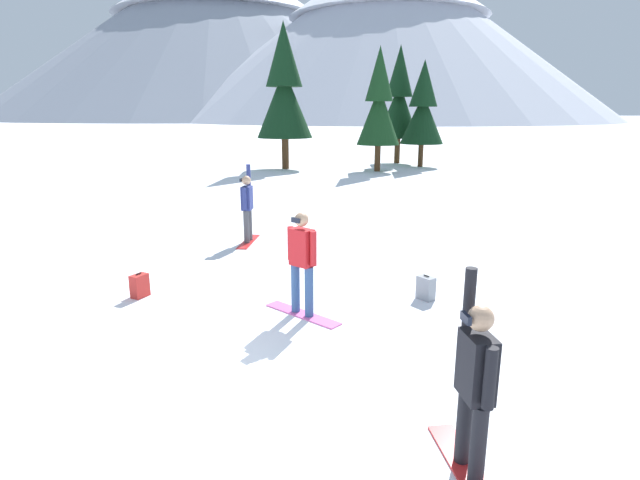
{
  "coord_description": "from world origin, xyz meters",
  "views": [
    {
      "loc": [
        3.36,
        -5.57,
        3.43
      ],
      "look_at": [
        0.87,
        3.54,
        1.0
      ],
      "focal_mm": 28.34,
      "sensor_mm": 36.0,
      "label": 1
    }
  ],
  "objects_px": {
    "snowboarder_midground": "(302,262)",
    "backpack_red": "(139,286)",
    "backpack_grey": "(426,288)",
    "pine_tree_tall": "(379,104)",
    "pine_tree_slender": "(399,100)",
    "pine_tree_leaning": "(423,109)",
    "snowboarder_background": "(247,206)",
    "pine_tree_young": "(284,90)",
    "snowboarder_foreground": "(475,385)"
  },
  "relations": [
    {
      "from": "snowboarder_midground",
      "to": "backpack_grey",
      "type": "height_order",
      "value": "snowboarder_midground"
    },
    {
      "from": "pine_tree_slender",
      "to": "pine_tree_leaning",
      "type": "bearing_deg",
      "value": -47.41
    },
    {
      "from": "backpack_grey",
      "to": "pine_tree_tall",
      "type": "bearing_deg",
      "value": 101.51
    },
    {
      "from": "backpack_grey",
      "to": "backpack_red",
      "type": "bearing_deg",
      "value": -166.09
    },
    {
      "from": "snowboarder_foreground",
      "to": "snowboarder_midground",
      "type": "distance_m",
      "value": 4.31
    },
    {
      "from": "snowboarder_background",
      "to": "pine_tree_young",
      "type": "relative_size",
      "value": 0.24
    },
    {
      "from": "snowboarder_background",
      "to": "backpack_red",
      "type": "height_order",
      "value": "snowboarder_background"
    },
    {
      "from": "backpack_grey",
      "to": "pine_tree_tall",
      "type": "xyz_separation_m",
      "value": [
        -4.12,
        20.24,
        3.56
      ]
    },
    {
      "from": "snowboarder_foreground",
      "to": "snowboarder_background",
      "type": "height_order",
      "value": "snowboarder_background"
    },
    {
      "from": "snowboarder_foreground",
      "to": "pine_tree_leaning",
      "type": "relative_size",
      "value": 0.31
    },
    {
      "from": "snowboarder_foreground",
      "to": "pine_tree_tall",
      "type": "relative_size",
      "value": 0.29
    },
    {
      "from": "pine_tree_slender",
      "to": "pine_tree_leaning",
      "type": "distance_m",
      "value": 2.58
    },
    {
      "from": "snowboarder_foreground",
      "to": "pine_tree_leaning",
      "type": "bearing_deg",
      "value": 95.29
    },
    {
      "from": "backpack_red",
      "to": "pine_tree_tall",
      "type": "height_order",
      "value": "pine_tree_tall"
    },
    {
      "from": "snowboarder_midground",
      "to": "pine_tree_leaning",
      "type": "bearing_deg",
      "value": 89.75
    },
    {
      "from": "backpack_grey",
      "to": "pine_tree_tall",
      "type": "relative_size",
      "value": 0.07
    },
    {
      "from": "snowboarder_midground",
      "to": "pine_tree_tall",
      "type": "height_order",
      "value": "pine_tree_tall"
    },
    {
      "from": "snowboarder_background",
      "to": "pine_tree_slender",
      "type": "height_order",
      "value": "pine_tree_slender"
    },
    {
      "from": "backpack_red",
      "to": "backpack_grey",
      "type": "bearing_deg",
      "value": 13.91
    },
    {
      "from": "backpack_red",
      "to": "pine_tree_leaning",
      "type": "xyz_separation_m",
      "value": [
        3.34,
        24.84,
        3.3
      ]
    },
    {
      "from": "backpack_red",
      "to": "pine_tree_young",
      "type": "height_order",
      "value": "pine_tree_young"
    },
    {
      "from": "pine_tree_tall",
      "to": "backpack_grey",
      "type": "bearing_deg",
      "value": -78.49
    },
    {
      "from": "snowboarder_midground",
      "to": "pine_tree_leaning",
      "type": "relative_size",
      "value": 0.28
    },
    {
      "from": "snowboarder_background",
      "to": "pine_tree_slender",
      "type": "xyz_separation_m",
      "value": [
        1.28,
        22.33,
        3.14
      ]
    },
    {
      "from": "snowboarder_foreground",
      "to": "pine_tree_slender",
      "type": "height_order",
      "value": "pine_tree_slender"
    },
    {
      "from": "pine_tree_young",
      "to": "pine_tree_leaning",
      "type": "distance_m",
      "value": 8.61
    },
    {
      "from": "snowboarder_midground",
      "to": "pine_tree_slender",
      "type": "xyz_separation_m",
      "value": [
        -1.59,
        26.72,
        3.16
      ]
    },
    {
      "from": "snowboarder_midground",
      "to": "pine_tree_leaning",
      "type": "distance_m",
      "value": 25.0
    },
    {
      "from": "pine_tree_young",
      "to": "pine_tree_leaning",
      "type": "height_order",
      "value": "pine_tree_young"
    },
    {
      "from": "snowboarder_background",
      "to": "pine_tree_tall",
      "type": "xyz_separation_m",
      "value": [
        0.76,
        17.18,
        2.8
      ]
    },
    {
      "from": "backpack_red",
      "to": "pine_tree_slender",
      "type": "bearing_deg",
      "value": 86.47
    },
    {
      "from": "pine_tree_tall",
      "to": "snowboarder_midground",
      "type": "bearing_deg",
      "value": -84.4
    },
    {
      "from": "backpack_grey",
      "to": "pine_tree_leaning",
      "type": "height_order",
      "value": "pine_tree_leaning"
    },
    {
      "from": "snowboarder_midground",
      "to": "pine_tree_slender",
      "type": "distance_m",
      "value": 26.95
    },
    {
      "from": "snowboarder_foreground",
      "to": "pine_tree_young",
      "type": "bearing_deg",
      "value": 112.83
    },
    {
      "from": "backpack_grey",
      "to": "pine_tree_leaning",
      "type": "bearing_deg",
      "value": 94.62
    },
    {
      "from": "pine_tree_tall",
      "to": "backpack_red",
      "type": "bearing_deg",
      "value": -92.99
    },
    {
      "from": "snowboarder_midground",
      "to": "backpack_red",
      "type": "relative_size",
      "value": 3.83
    },
    {
      "from": "snowboarder_background",
      "to": "pine_tree_slender",
      "type": "bearing_deg",
      "value": 86.71
    },
    {
      "from": "snowboarder_foreground",
      "to": "pine_tree_young",
      "type": "xyz_separation_m",
      "value": [
        -10.41,
        24.72,
        3.63
      ]
    },
    {
      "from": "pine_tree_tall",
      "to": "snowboarder_background",
      "type": "bearing_deg",
      "value": -92.55
    },
    {
      "from": "snowboarder_foreground",
      "to": "pine_tree_leaning",
      "type": "xyz_separation_m",
      "value": [
        -2.61,
        28.21,
        2.56
      ]
    },
    {
      "from": "snowboarder_foreground",
      "to": "snowboarder_background",
      "type": "xyz_separation_m",
      "value": [
        -5.6,
        7.73,
        0.02
      ]
    },
    {
      "from": "pine_tree_young",
      "to": "backpack_grey",
      "type": "bearing_deg",
      "value": -64.19
    },
    {
      "from": "backpack_red",
      "to": "pine_tree_leaning",
      "type": "relative_size",
      "value": 0.07
    },
    {
      "from": "snowboarder_midground",
      "to": "snowboarder_background",
      "type": "xyz_separation_m",
      "value": [
        -2.88,
        4.39,
        0.02
      ]
    },
    {
      "from": "pine_tree_leaning",
      "to": "backpack_red",
      "type": "bearing_deg",
      "value": -97.67
    },
    {
      "from": "pine_tree_leaning",
      "to": "pine_tree_slender",
      "type": "bearing_deg",
      "value": 132.59
    },
    {
      "from": "backpack_grey",
      "to": "pine_tree_slender",
      "type": "bearing_deg",
      "value": 98.07
    },
    {
      "from": "snowboarder_foreground",
      "to": "snowboarder_midground",
      "type": "relative_size",
      "value": 1.12
    }
  ]
}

